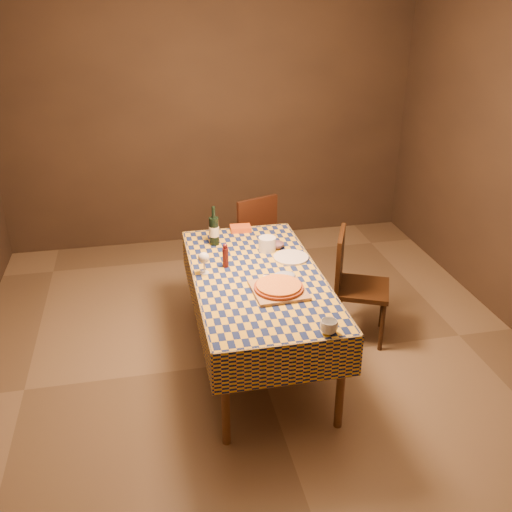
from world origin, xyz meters
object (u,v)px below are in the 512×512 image
white_plate (291,257)px  chair_right (353,280)px  bowl (276,245)px  cutting_board (279,290)px  dining_table (257,284)px  chair_far (251,235)px  pizza (279,287)px  wine_bottle (214,230)px

white_plate → chair_right: bearing=-0.3°
bowl → chair_right: 0.69m
cutting_board → chair_right: bearing=33.4°
chair_right → dining_table: bearing=-165.6°
dining_table → white_plate: white_plate is taller
chair_far → chair_right: same height
pizza → chair_right: bearing=33.4°
cutting_board → chair_right: size_ratio=0.39×
wine_bottle → chair_far: wine_bottle is taller
bowl → chair_far: chair_far is taller
pizza → bowl: pizza is taller
pizza → chair_far: chair_far is taller
dining_table → bowl: bowl is taller
chair_far → chair_right: 1.25m
white_plate → wine_bottle: bearing=144.6°
cutting_board → white_plate: 0.54m
cutting_board → chair_right: 0.94m
dining_table → cutting_board: bearing=-71.6°
white_plate → chair_far: 1.10m
cutting_board → chair_right: chair_right is taller
dining_table → bowl: size_ratio=14.40×
chair_right → pizza: bearing=-146.6°
cutting_board → wine_bottle: wine_bottle is taller
cutting_board → pizza: 0.03m
pizza → wine_bottle: 0.95m
bowl → pizza: bearing=-102.3°
chair_right → cutting_board: bearing=-146.6°
white_plate → chair_far: size_ratio=0.29×
pizza → bowl: size_ratio=3.41×
wine_bottle → white_plate: bearing=-35.4°
white_plate → chair_far: bearing=95.6°
chair_far → bowl: bearing=-87.4°
bowl → wine_bottle: size_ratio=0.39×
cutting_board → chair_far: bearing=85.7°
cutting_board → bowl: (0.16, 0.71, 0.01)m
wine_bottle → chair_right: (1.07, -0.39, -0.37)m
bowl → wine_bottle: (-0.48, 0.17, 0.10)m
wine_bottle → chair_far: 0.89m
dining_table → chair_right: bearing=14.4°
cutting_board → wine_bottle: (-0.32, 0.88, 0.11)m
wine_bottle → chair_far: bearing=57.1°
cutting_board → pizza: (0.00, 0.00, 0.03)m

